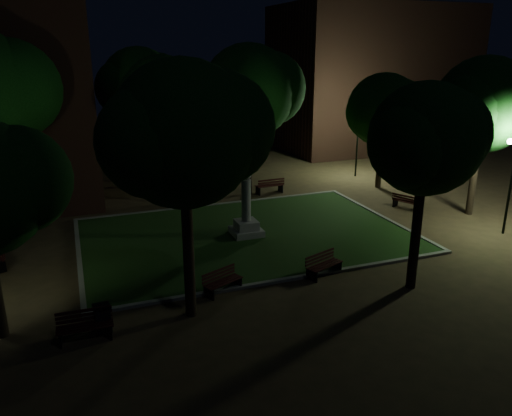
{
  "coord_description": "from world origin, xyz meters",
  "views": [
    {
      "loc": [
        -7.41,
        -19.03,
        8.61
      ],
      "look_at": [
        0.12,
        1.0,
        1.69
      ],
      "focal_mm": 35.0,
      "sensor_mm": 36.0,
      "label": 1
    }
  ],
  "objects_px": {
    "bench_west_near": "(85,326)",
    "bench_right_side": "(406,202)",
    "trash_bin": "(103,318)",
    "bicycle": "(14,226)",
    "bench_far_side": "(270,186)",
    "monument": "(246,217)",
    "bench_near_right": "(323,265)",
    "bench_near_left": "(222,282)"
  },
  "relations": [
    {
      "from": "bench_near_left",
      "to": "bicycle",
      "type": "xyz_separation_m",
      "value": [
        -7.62,
        9.17,
        0.04
      ]
    },
    {
      "from": "bench_right_side",
      "to": "bench_near_left",
      "type": "bearing_deg",
      "value": 90.28
    },
    {
      "from": "bench_west_near",
      "to": "bench_far_side",
      "type": "relative_size",
      "value": 0.96
    },
    {
      "from": "bench_near_left",
      "to": "bench_near_right",
      "type": "relative_size",
      "value": 0.94
    },
    {
      "from": "bench_near_right",
      "to": "bench_west_near",
      "type": "bearing_deg",
      "value": 169.53
    },
    {
      "from": "bench_near_right",
      "to": "bench_west_near",
      "type": "relative_size",
      "value": 1.01
    },
    {
      "from": "bench_west_near",
      "to": "bench_right_side",
      "type": "relative_size",
      "value": 1.05
    },
    {
      "from": "bench_near_left",
      "to": "bench_right_side",
      "type": "xyz_separation_m",
      "value": [
        12.46,
        5.87,
        0.0
      ]
    },
    {
      "from": "bench_far_side",
      "to": "bench_right_side",
      "type": "bearing_deg",
      "value": 134.63
    },
    {
      "from": "bench_right_side",
      "to": "bench_far_side",
      "type": "distance_m",
      "value": 8.13
    },
    {
      "from": "bench_near_left",
      "to": "trash_bin",
      "type": "bearing_deg",
      "value": 172.8
    },
    {
      "from": "bench_near_right",
      "to": "bench_far_side",
      "type": "height_order",
      "value": "bench_far_side"
    },
    {
      "from": "monument",
      "to": "bench_west_near",
      "type": "bearing_deg",
      "value": -139.08
    },
    {
      "from": "bench_near_right",
      "to": "bicycle",
      "type": "distance_m",
      "value": 14.95
    },
    {
      "from": "bench_near_right",
      "to": "bench_right_side",
      "type": "bearing_deg",
      "value": 15.61
    },
    {
      "from": "monument",
      "to": "bench_right_side",
      "type": "distance_m",
      "value": 9.77
    },
    {
      "from": "bench_near_right",
      "to": "bench_near_left",
      "type": "bearing_deg",
      "value": 159.67
    },
    {
      "from": "bench_west_near",
      "to": "bicycle",
      "type": "relative_size",
      "value": 1.02
    },
    {
      "from": "bench_far_side",
      "to": "trash_bin",
      "type": "distance_m",
      "value": 16.69
    },
    {
      "from": "monument",
      "to": "bench_far_side",
      "type": "height_order",
      "value": "monument"
    },
    {
      "from": "bicycle",
      "to": "bench_right_side",
      "type": "bearing_deg",
      "value": -103.21
    },
    {
      "from": "bench_right_side",
      "to": "trash_bin",
      "type": "distance_m",
      "value": 18.22
    },
    {
      "from": "bench_near_left",
      "to": "trash_bin",
      "type": "xyz_separation_m",
      "value": [
        -4.31,
        -1.23,
        0.06
      ]
    },
    {
      "from": "bench_west_near",
      "to": "bench_right_side",
      "type": "bearing_deg",
      "value": 25.04
    },
    {
      "from": "trash_bin",
      "to": "bench_west_near",
      "type": "bearing_deg",
      "value": -151.49
    },
    {
      "from": "monument",
      "to": "bench_west_near",
      "type": "height_order",
      "value": "monument"
    },
    {
      "from": "bench_far_side",
      "to": "bench_west_near",
      "type": "bearing_deg",
      "value": 46.59
    },
    {
      "from": "bench_right_side",
      "to": "trash_bin",
      "type": "relative_size",
      "value": 1.81
    },
    {
      "from": "bench_near_left",
      "to": "bench_near_right",
      "type": "height_order",
      "value": "bench_near_right"
    },
    {
      "from": "bench_near_right",
      "to": "bench_right_side",
      "type": "xyz_separation_m",
      "value": [
        8.31,
        5.91,
        -0.02
      ]
    },
    {
      "from": "bench_right_side",
      "to": "bicycle",
      "type": "relative_size",
      "value": 0.97
    },
    {
      "from": "bench_near_left",
      "to": "bench_near_right",
      "type": "bearing_deg",
      "value": -23.58
    },
    {
      "from": "monument",
      "to": "bench_far_side",
      "type": "relative_size",
      "value": 1.81
    },
    {
      "from": "monument",
      "to": "bicycle",
      "type": "xyz_separation_m",
      "value": [
        -10.36,
        4.1,
        -0.52
      ]
    },
    {
      "from": "monument",
      "to": "bench_near_right",
      "type": "distance_m",
      "value": 5.32
    },
    {
      "from": "bench_near_left",
      "to": "bench_near_right",
      "type": "xyz_separation_m",
      "value": [
        4.16,
        -0.04,
        0.02
      ]
    },
    {
      "from": "bench_west_near",
      "to": "monument",
      "type": "bearing_deg",
      "value": 42.83
    },
    {
      "from": "bench_west_near",
      "to": "trash_bin",
      "type": "relative_size",
      "value": 1.9
    },
    {
      "from": "bench_west_near",
      "to": "bicycle",
      "type": "bearing_deg",
      "value": 106.4
    },
    {
      "from": "bench_near_right",
      "to": "bench_west_near",
      "type": "distance_m",
      "value": 9.13
    },
    {
      "from": "bench_near_left",
      "to": "bicycle",
      "type": "relative_size",
      "value": 0.97
    },
    {
      "from": "bench_far_side",
      "to": "trash_bin",
      "type": "xyz_separation_m",
      "value": [
        -10.86,
        -12.67,
        0.0
      ]
    }
  ]
}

